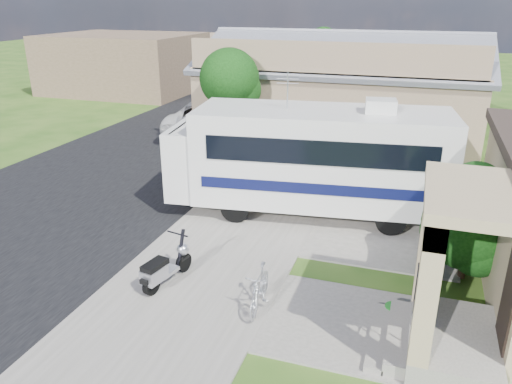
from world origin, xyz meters
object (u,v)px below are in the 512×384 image
(shrub, at_px, (473,220))
(scooter, at_px, (164,268))
(bicycle, at_px, (260,290))
(motorhome, at_px, (311,157))
(pickup_truck, at_px, (211,116))
(garden_hose, at_px, (393,310))
(van, at_px, (255,91))

(shrub, relative_size, scooter, 1.73)
(shrub, bearing_deg, bicycle, -146.14)
(motorhome, xyz_separation_m, scooter, (-2.23, -5.36, -1.35))
(pickup_truck, xyz_separation_m, garden_hose, (9.82, -12.92, -0.80))
(motorhome, height_order, garden_hose, motorhome)
(pickup_truck, bearing_deg, motorhome, 126.98)
(scooter, bearing_deg, bicycle, 7.12)
(motorhome, relative_size, scooter, 5.10)
(motorhome, relative_size, pickup_truck, 1.37)
(motorhome, distance_m, shrub, 5.22)
(van, distance_m, garden_hose, 22.96)
(pickup_truck, bearing_deg, van, -90.77)
(shrub, distance_m, pickup_truck, 15.68)
(pickup_truck, bearing_deg, shrub, 133.42)
(pickup_truck, bearing_deg, scooter, 105.85)
(motorhome, height_order, scooter, motorhome)
(motorhome, distance_m, pickup_truck, 10.71)
(scooter, xyz_separation_m, van, (-4.93, 21.19, 0.36))
(shrub, height_order, bicycle, shrub)
(van, bearing_deg, shrub, -55.09)
(pickup_truck, relative_size, van, 1.06)
(shrub, xyz_separation_m, pickup_truck, (-11.35, 10.79, -0.63))
(garden_hose, bearing_deg, scooter, -173.40)
(motorhome, distance_m, garden_hose, 5.88)
(motorhome, xyz_separation_m, shrub, (4.50, -2.62, -0.34))
(scooter, bearing_deg, shrub, 33.26)
(shrub, xyz_separation_m, scooter, (-6.73, -2.73, -1.01))
(bicycle, bearing_deg, motorhome, 87.68)
(garden_hose, bearing_deg, motorhome, 121.90)
(motorhome, bearing_deg, shrub, -37.75)
(pickup_truck, xyz_separation_m, van, (-0.30, 7.67, -0.02))
(shrub, height_order, pickup_truck, shrub)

